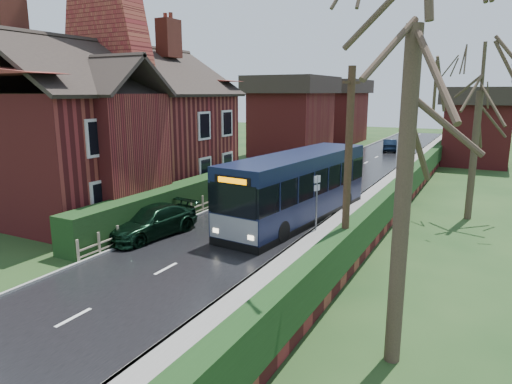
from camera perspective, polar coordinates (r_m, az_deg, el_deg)
The scene contains 17 objects.
ground at distance 17.98m, azimuth -7.22°, elevation -7.44°, with size 140.00×140.00×0.00m, color #324C20.
road at distance 26.47m, azimuth 5.13°, elevation -0.92°, with size 6.00×100.00×0.02m, color black.
pavement at distance 25.20m, azimuth 14.10°, elevation -1.78°, with size 2.50×100.00×0.14m, color slate.
kerb_right at distance 25.49m, azimuth 11.48°, elevation -1.50°, with size 0.12×100.00×0.14m, color gray.
kerb_left at distance 27.72m, azimuth -0.71°, elevation -0.18°, with size 0.12×100.00×0.10m, color gray.
front_hedge at distance 23.85m, azimuth -8.19°, elevation -0.52°, with size 1.20×16.00×1.60m, color black.
picket_fence at distance 23.51m, azimuth -6.68°, elevation -1.54°, with size 0.10×16.00×0.90m, color gray, non-canonical shape.
right_wall_hedge at distance 24.70m, azimuth 17.71°, elevation -0.02°, with size 0.60×50.00×1.80m.
brick_house at distance 26.28m, azimuth -17.43°, elevation 8.11°, with size 9.30×14.60×10.30m.
bus at distance 21.89m, azimuth 5.23°, elevation 0.53°, with size 3.52×10.80×3.22m.
car_silver at distance 26.45m, azimuth -1.45°, elevation 0.67°, with size 1.68×4.17×1.42m, color silver.
car_green at distance 20.05m, azimuth -12.91°, elevation -3.63°, with size 1.81×4.44×1.29m, color black.
car_distant at distance 50.19m, azimuth 16.37°, elevation 5.63°, with size 1.35×3.87×1.28m, color black.
bus_stop_sign at distance 19.87m, azimuth 7.60°, elevation -0.40°, with size 0.18×0.39×2.59m.
telegraph_pole at distance 14.56m, azimuth 11.37°, elevation 1.83°, with size 0.32×0.87×6.83m.
tree_right_far at distance 23.93m, azimuth 26.34°, elevation 12.28°, with size 4.54×4.54×8.77m.
tree_house_side at distance 32.35m, azimuth -13.81°, elevation 12.96°, with size 3.89×3.89×8.84m.
Camera 1 is at (9.72, -13.87, 6.04)m, focal length 32.00 mm.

